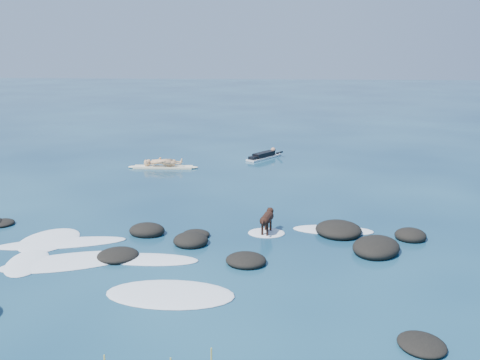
{
  "coord_description": "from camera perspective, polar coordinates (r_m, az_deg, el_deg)",
  "views": [
    {
      "loc": [
        3.01,
        -13.85,
        5.35
      ],
      "look_at": [
        1.61,
        4.0,
        0.9
      ],
      "focal_mm": 40.0,
      "sensor_mm": 36.0,
      "label": 1
    }
  ],
  "objects": [
    {
      "name": "ground",
      "position": [
        15.15,
        -7.34,
        -6.85
      ],
      "size": [
        160.0,
        160.0,
        0.0
      ],
      "primitive_type": "plane",
      "color": "#0A2642",
      "rests_on": "ground"
    },
    {
      "name": "reef_rocks",
      "position": [
        14.56,
        -3.33,
        -7.21
      ],
      "size": [
        14.82,
        7.6,
        0.49
      ],
      "color": "black",
      "rests_on": "ground"
    },
    {
      "name": "breaking_foam",
      "position": [
        14.52,
        -17.35,
        -8.29
      ],
      "size": [
        13.95,
        6.36,
        0.12
      ],
      "color": "white",
      "rests_on": "ground"
    },
    {
      "name": "standing_surfer_rig",
      "position": [
        24.46,
        -8.26,
        2.91
      ],
      "size": [
        3.22,
        0.67,
        1.83
      ],
      "rotation": [
        0.0,
        0.0,
        0.04
      ],
      "color": "#FDF5CA",
      "rests_on": "ground"
    },
    {
      "name": "paddling_surfer_rig",
      "position": [
        26.52,
        2.6,
        2.63
      ],
      "size": [
        1.81,
        2.24,
        0.43
      ],
      "rotation": [
        0.0,
        0.0,
        0.96
      ],
      "color": "white",
      "rests_on": "ground"
    },
    {
      "name": "dog",
      "position": [
        15.72,
        2.91,
        -4.09
      ],
      "size": [
        0.45,
        1.14,
        0.73
      ],
      "rotation": [
        0.0,
        0.0,
        1.36
      ],
      "color": "black",
      "rests_on": "ground"
    }
  ]
}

